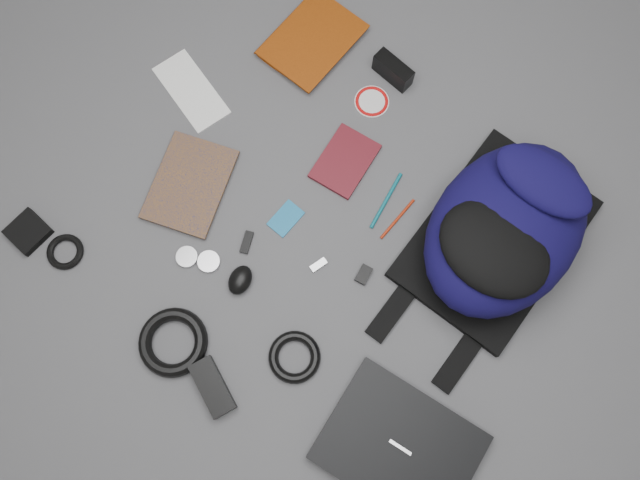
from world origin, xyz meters
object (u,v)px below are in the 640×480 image
Objects in this scene: mouse at (240,280)px; backpack at (506,228)px; textbook_red at (285,20)px; dvd_case at (345,161)px; laptop at (399,447)px; power_brick at (213,387)px; pouch at (28,232)px; compact_camera at (393,70)px; comic_book at (157,174)px.

backpack is at bearing 33.77° from mouse.
textbook_red reaches higher than dvd_case.
laptop is at bearing -48.97° from dvd_case.
backpack reaches higher than laptop.
textbook_red is at bearing 168.11° from backpack.
power_brick is 0.59m from pouch.
textbook_red reaches higher than pouch.
compact_camera is 1.00m from pouch.
laptop is 1.31× the size of textbook_red.
comic_book is at bearing 164.06° from laptop.
pouch is (-0.50, -0.62, 0.00)m from dvd_case.
laptop reaches higher than pouch.
pouch is (-0.92, -0.67, -0.09)m from backpack.
comic_book is (0.01, -0.53, -0.00)m from textbook_red.
textbook_red is 2.34× the size of compact_camera.
power_brick is (-0.32, -0.68, -0.09)m from backpack.
dvd_case is at bearing -74.27° from compact_camera.
mouse is (0.03, -0.66, -0.01)m from compact_camera.
laptop reaches higher than textbook_red.
comic_book is at bearing 63.51° from pouch.
dvd_case is 1.25× the size of power_brick.
compact_camera reaches higher than pouch.
laptop is 3.84× the size of pouch.
backpack is at bearing 88.29° from power_brick.
pouch is (-0.15, -0.30, 0.00)m from comic_book.
power_brick reaches higher than pouch.
power_brick reaches higher than comic_book.
backpack is 0.51m from compact_camera.
mouse is at bearing 24.21° from pouch.
compact_camera is at bearing 94.01° from dvd_case.
textbook_red is at bearing -165.85° from compact_camera.
pouch is at bearing -177.24° from laptop.
textbook_red is at bearing 141.58° from power_brick.
mouse is 0.25m from power_brick.
power_brick is at bearing -53.94° from comic_book.
laptop is at bearing 43.58° from power_brick.
dvd_case is at bearing 121.56° from power_brick.
dvd_case is 0.80m from pouch.
comic_book is 2.81× the size of pouch.
dvd_case is at bearing -172.01° from backpack.
power_brick reaches higher than dvd_case.
dvd_case is at bearing 23.02° from comic_book.
laptop reaches higher than comic_book.
backpack is 3.82× the size of power_brick.
mouse reaches higher than pouch.
textbook_red is 3.43× the size of mouse.
backpack is at bearing -9.86° from textbook_red.
backpack reaches higher than pouch.
power_brick is 1.55× the size of pouch.
comic_book is 0.35m from mouse.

